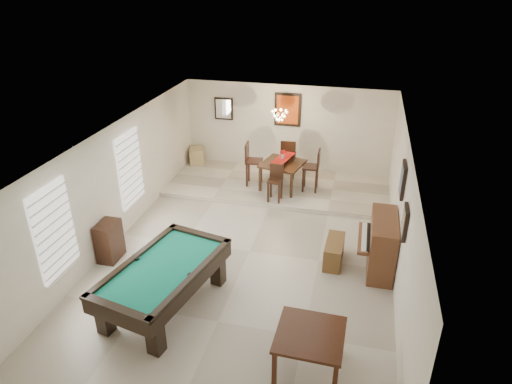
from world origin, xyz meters
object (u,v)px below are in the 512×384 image
at_px(pool_table, 165,287).
at_px(chandelier, 280,112).
at_px(dining_chair_west, 254,164).
at_px(square_table, 309,351).
at_px(dining_table, 282,173).
at_px(dining_chair_south, 275,184).
at_px(apothecary_chest, 109,241).
at_px(piano_bench, 334,252).
at_px(flower_vase, 283,154).
at_px(dining_chair_east, 311,170).
at_px(corner_bench, 197,155).
at_px(dining_chair_north, 288,158).
at_px(upright_piano, 375,244).

distance_m(pool_table, chandelier, 5.64).
bearing_deg(dining_chair_west, square_table, -164.11).
distance_m(square_table, chandelier, 6.58).
bearing_deg(square_table, chandelier, 105.26).
relative_size(dining_table, dining_chair_south, 1.08).
bearing_deg(apothecary_chest, chandelier, 56.03).
bearing_deg(piano_bench, apothecary_chest, -168.09).
xyz_separation_m(pool_table, dining_chair_south, (1.14, 4.32, 0.18)).
relative_size(pool_table, dining_table, 2.42).
distance_m(apothecary_chest, dining_chair_west, 4.56).
bearing_deg(chandelier, flower_vase, -45.30).
relative_size(pool_table, dining_chair_east, 2.17).
relative_size(piano_bench, corner_bench, 1.72).
bearing_deg(dining_chair_north, corner_bench, -11.94).
bearing_deg(dining_chair_east, chandelier, -97.34).
distance_m(dining_table, dining_chair_north, 0.79).
bearing_deg(chandelier, pool_table, -101.25).
bearing_deg(dining_chair_north, dining_chair_west, 37.05).
height_order(dining_table, flower_vase, flower_vase).
height_order(dining_table, dining_chair_south, dining_chair_south).
relative_size(pool_table, apothecary_chest, 2.94).
bearing_deg(square_table, dining_chair_east, 97.27).
relative_size(dining_table, flower_vase, 4.21).
bearing_deg(apothecary_chest, dining_chair_south, 47.99).
bearing_deg(corner_bench, dining_chair_west, -27.58).
xyz_separation_m(apothecary_chest, dining_chair_west, (2.13, 4.02, 0.29)).
distance_m(upright_piano, chandelier, 4.41).
height_order(pool_table, dining_chair_west, dining_chair_west).
xyz_separation_m(square_table, dining_table, (-1.52, 5.95, 0.20)).
height_order(dining_chair_north, chandelier, chandelier).
relative_size(pool_table, dining_chair_north, 2.21).
bearing_deg(chandelier, dining_chair_north, 75.29).
bearing_deg(dining_chair_south, pool_table, -102.65).
bearing_deg(apothecary_chest, flower_vase, 53.72).
bearing_deg(dining_chair_north, upright_piano, 117.50).
relative_size(upright_piano, corner_bench, 2.63).
relative_size(upright_piano, piano_bench, 1.53).
xyz_separation_m(apothecary_chest, chandelier, (2.78, 4.13, 1.77)).
height_order(dining_chair_south, dining_chair_north, dining_chair_north).
xyz_separation_m(dining_chair_west, chandelier, (0.65, 0.11, 1.49)).
relative_size(piano_bench, dining_chair_north, 0.79).
height_order(dining_table, dining_chair_east, dining_chair_east).
height_order(dining_chair_north, corner_bench, dining_chair_north).
bearing_deg(corner_bench, upright_piano, -37.93).
height_order(dining_chair_west, corner_bench, dining_chair_west).
xyz_separation_m(upright_piano, dining_table, (-2.45, 3.02, -0.02)).
bearing_deg(dining_chair_east, piano_bench, 15.27).
distance_m(flower_vase, chandelier, 1.12).
bearing_deg(dining_chair_east, apothecary_chest, -43.55).
distance_m(dining_chair_south, dining_chair_north, 1.57).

